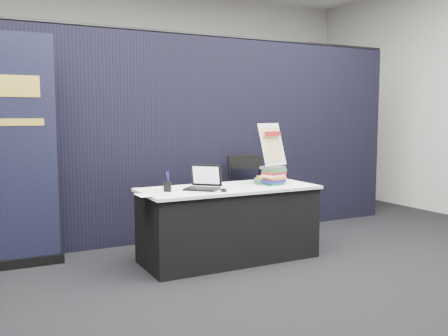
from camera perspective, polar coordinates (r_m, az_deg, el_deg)
floor at (r=4.75m, az=3.75°, el=-12.03°), size 8.00×8.00×0.00m
wall_back at (r=8.20m, az=-10.95°, el=7.86°), size 8.00×0.02×3.50m
drape_partition at (r=5.95m, az=-4.21°, el=3.40°), size 6.00×0.08×2.40m
display_table at (r=5.11m, az=0.56°, el=-6.34°), size 1.80×0.75×0.75m
laptop at (r=4.86m, az=-2.77°, el=-1.82°), size 0.38×0.43×0.24m
mouse at (r=4.74m, az=-0.05°, el=-2.54°), size 0.07×0.10×0.03m
brochure_left at (r=4.61m, az=-8.04°, el=-3.01°), size 0.31×0.22×0.00m
brochure_mid at (r=4.73m, az=-2.78°, el=-2.72°), size 0.34×0.27×0.00m
brochure_right at (r=4.66m, az=-3.56°, el=-2.86°), size 0.37×0.32×0.00m
pen_cup at (r=4.76m, az=-6.49°, el=-2.12°), size 0.09×0.09×0.10m
book_stack_tall at (r=5.23m, az=5.68°, el=-0.85°), size 0.23×0.19×0.20m
book_stack_short at (r=5.30m, az=4.78°, el=-1.37°), size 0.23×0.20×0.08m
info_sign at (r=5.22m, az=5.53°, el=2.65°), size 0.36×0.23×0.46m
pullup_banner at (r=5.15m, az=-23.47°, el=0.27°), size 0.96×0.12×2.25m
stacking_chair at (r=5.97m, az=3.21°, el=-2.84°), size 0.56×0.57×0.99m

